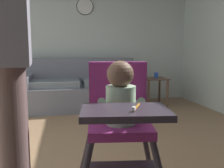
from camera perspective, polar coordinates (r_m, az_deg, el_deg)
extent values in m
cube|color=silver|center=(4.70, -7.84, 12.47)|extent=(5.10, 0.06, 2.74)
cube|color=slate|center=(4.18, -7.39, -3.05)|extent=(2.01, 0.84, 0.40)
cube|color=slate|center=(4.45, -7.80, 3.20)|extent=(2.01, 0.22, 0.46)
cube|color=slate|center=(4.17, -20.07, 0.68)|extent=(0.20, 0.84, 0.20)
cube|color=slate|center=(4.30, 4.78, 1.33)|extent=(0.20, 0.84, 0.20)
cube|color=slate|center=(4.09, -13.45, 0.16)|extent=(0.79, 0.60, 0.11)
cube|color=slate|center=(4.15, -1.44, 0.49)|extent=(0.79, 0.60, 0.11)
cube|color=#B24238|center=(4.43, 1.46, 2.85)|extent=(0.35, 0.12, 0.34)
cylinder|color=#372E3A|center=(1.73, -6.52, -17.08)|extent=(0.15, 0.19, 0.54)
cylinder|color=#372E3A|center=(1.76, 8.57, -16.67)|extent=(0.19, 0.15, 0.54)
cube|color=#912A77|center=(1.42, 1.80, -10.17)|extent=(0.41, 0.41, 0.05)
cube|color=#912A77|center=(1.52, 1.34, -1.25)|extent=(0.37, 0.12, 0.35)
cube|color=#372E3A|center=(1.10, 3.14, -6.68)|extent=(0.43, 0.32, 0.03)
cube|color=#372E3A|center=(1.40, 2.16, -19.18)|extent=(0.41, 0.16, 0.02)
cylinder|color=#ADCDAB|center=(1.37, 1.89, -5.04)|extent=(0.19, 0.19, 0.22)
sphere|color=brown|center=(1.33, 1.97, 2.36)|extent=(0.15, 0.15, 0.15)
cylinder|color=#ADCDAB|center=(1.32, -2.52, -5.02)|extent=(0.06, 0.15, 0.10)
cylinder|color=#ADCDAB|center=(1.34, 6.55, -4.88)|extent=(0.06, 0.15, 0.10)
cylinder|color=#C67A23|center=(1.10, 5.83, -5.56)|extent=(0.07, 0.12, 0.01)
cube|color=white|center=(1.04, 5.22, -5.86)|extent=(0.02, 0.03, 0.02)
cylinder|color=#715755|center=(1.34, -22.35, -16.16)|extent=(0.14, 0.14, 0.92)
cylinder|color=#715755|center=(1.45, -21.90, -14.25)|extent=(0.14, 0.14, 0.92)
cylinder|color=#9590A2|center=(1.55, -22.88, 16.58)|extent=(0.07, 0.07, 0.57)
cube|color=brown|center=(4.23, 10.15, 1.27)|extent=(0.40, 0.40, 0.02)
cylinder|color=brown|center=(4.05, 8.70, -2.71)|extent=(0.04, 0.04, 0.50)
cylinder|color=brown|center=(4.18, 13.09, -2.50)|extent=(0.04, 0.04, 0.50)
cylinder|color=brown|center=(4.37, 7.17, -1.91)|extent=(0.04, 0.04, 0.50)
cylinder|color=brown|center=(4.49, 11.29, -1.73)|extent=(0.04, 0.04, 0.50)
cylinder|color=#284CB7|center=(4.24, 10.52, 2.08)|extent=(0.07, 0.07, 0.10)
cylinder|color=white|center=(4.72, -6.48, 17.93)|extent=(0.29, 0.03, 0.29)
cylinder|color=black|center=(4.73, -6.50, 17.89)|extent=(0.32, 0.02, 0.32)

